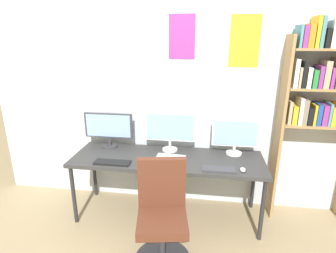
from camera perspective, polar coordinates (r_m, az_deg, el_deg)
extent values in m
plane|color=#9E8966|center=(2.98, -1.94, -24.46)|extent=(12.00, 12.00, 0.00)
cube|color=silver|center=(3.29, 0.91, 5.46)|extent=(4.53, 0.10, 2.60)
cube|color=#8C338C|center=(3.15, 2.93, 18.24)|extent=(0.29, 0.01, 0.47)
cube|color=gold|center=(3.16, 15.78, 16.82)|extent=(0.32, 0.01, 0.54)
cube|color=#333333|center=(3.08, -0.13, -6.85)|extent=(2.13, 0.68, 0.04)
cylinder|color=#262628|center=(3.30, -19.15, -13.37)|extent=(0.04, 0.04, 0.70)
cylinder|color=#262628|center=(3.04, 19.12, -16.25)|extent=(0.04, 0.04, 0.70)
cylinder|color=#262628|center=(3.76, -15.18, -8.98)|extent=(0.04, 0.04, 0.70)
cylinder|color=#262628|center=(3.53, 17.44, -11.02)|extent=(0.04, 0.04, 0.70)
cube|color=#9E7A4C|center=(3.26, 22.17, -1.02)|extent=(0.03, 0.28, 2.05)
cube|color=#9E7A4C|center=(3.35, 29.01, 0.38)|extent=(0.76, 0.28, 0.02)
cube|color=#9E7A4C|center=(3.27, 30.04, 6.91)|extent=(0.76, 0.28, 0.02)
cube|color=#9E7A4C|center=(3.23, 31.14, 13.67)|extent=(0.76, 0.28, 0.02)
cube|color=tan|center=(3.22, 23.78, 2.95)|extent=(0.03, 0.22, 0.24)
cube|color=gold|center=(3.23, 24.60, 2.46)|extent=(0.05, 0.22, 0.19)
cube|color=white|center=(3.23, 25.61, 3.14)|extent=(0.04, 0.22, 0.28)
cube|color=gray|center=(3.26, 26.33, 2.99)|extent=(0.05, 0.22, 0.27)
cube|color=black|center=(3.28, 27.19, 2.21)|extent=(0.05, 0.22, 0.19)
cube|color=gold|center=(3.30, 27.91, 2.45)|extent=(0.03, 0.22, 0.21)
cube|color=#1E4799|center=(3.31, 28.60, 2.48)|extent=(0.05, 0.22, 0.22)
cube|color=#8C338C|center=(3.33, 29.51, 2.34)|extent=(0.05, 0.22, 0.21)
cube|color=teal|center=(3.34, 30.25, 2.45)|extent=(0.03, 0.22, 0.24)
cube|color=gold|center=(3.36, 30.84, 2.05)|extent=(0.05, 0.22, 0.19)
cube|color=orange|center=(3.38, 31.74, 2.31)|extent=(0.05, 0.22, 0.23)
cube|color=white|center=(3.14, 24.85, 10.17)|extent=(0.04, 0.22, 0.29)
cube|color=tan|center=(3.16, 25.47, 9.39)|extent=(0.02, 0.22, 0.21)
cube|color=black|center=(3.17, 26.20, 9.80)|extent=(0.04, 0.22, 0.26)
cube|color=white|center=(3.18, 26.98, 9.22)|extent=(0.04, 0.22, 0.20)
cube|color=#287F3D|center=(3.19, 27.93, 8.91)|extent=(0.04, 0.22, 0.18)
cube|color=#8C338C|center=(3.22, 28.83, 9.17)|extent=(0.04, 0.22, 0.22)
cube|color=tan|center=(3.24, 29.81, 9.51)|extent=(0.06, 0.22, 0.27)
cube|color=#8C338C|center=(3.26, 30.64, 8.86)|extent=(0.03, 0.22, 0.21)
cube|color=gray|center=(3.27, 31.67, 9.53)|extent=(0.05, 0.22, 0.30)
cube|color=teal|center=(3.11, 25.62, 16.64)|extent=(0.02, 0.22, 0.22)
cube|color=#8C338C|center=(3.14, 26.37, 16.47)|extent=(0.05, 0.22, 0.21)
cube|color=orange|center=(3.15, 27.36, 16.48)|extent=(0.05, 0.22, 0.23)
cube|color=gold|center=(3.18, 28.42, 16.99)|extent=(0.03, 0.22, 0.30)
cube|color=teal|center=(3.19, 29.12, 16.84)|extent=(0.04, 0.22, 0.29)
cube|color=black|center=(3.19, 29.90, 15.72)|extent=(0.04, 0.22, 0.18)
cube|color=white|center=(3.21, 30.96, 16.19)|extent=(0.05, 0.22, 0.25)
cube|color=white|center=(3.24, 31.78, 16.37)|extent=(0.04, 0.22, 0.29)
cylinder|color=#2D2D33|center=(2.69, -1.19, -22.91)|extent=(0.06, 0.06, 0.38)
cube|color=#592D1E|center=(2.55, -1.22, -19.18)|extent=(0.51, 0.51, 0.08)
cube|color=#592D1E|center=(2.56, -1.31, -11.59)|extent=(0.45, 0.14, 0.48)
cylinder|color=#38383D|center=(3.43, -12.07, -4.05)|extent=(0.18, 0.18, 0.02)
cylinder|color=#38383D|center=(3.41, -12.14, -3.07)|extent=(0.03, 0.03, 0.11)
cube|color=#38383D|center=(3.34, -12.34, 0.23)|extent=(0.59, 0.03, 0.30)
cube|color=#8CB2F2|center=(3.33, -12.44, 0.14)|extent=(0.54, 0.01, 0.27)
cylinder|color=silver|center=(3.26, 0.40, -4.84)|extent=(0.18, 0.18, 0.02)
cylinder|color=silver|center=(3.23, 0.40, -3.82)|extent=(0.03, 0.03, 0.10)
cube|color=silver|center=(3.16, 0.42, -0.05)|extent=(0.60, 0.03, 0.34)
cube|color=#8CB2F2|center=(3.15, 0.38, -0.15)|extent=(0.55, 0.01, 0.30)
cylinder|color=silver|center=(3.25, 13.60, -5.42)|extent=(0.18, 0.18, 0.02)
cylinder|color=silver|center=(3.23, 13.66, -4.63)|extent=(0.03, 0.03, 0.08)
cube|color=silver|center=(3.17, 13.91, -1.33)|extent=(0.52, 0.03, 0.31)
cube|color=#8CB2F2|center=(3.15, 13.94, -1.43)|extent=(0.48, 0.01, 0.28)
cube|color=black|center=(2.99, -11.55, -7.39)|extent=(0.39, 0.13, 0.02)
cube|color=#38383D|center=(2.84, 10.58, -8.79)|extent=(0.33, 0.13, 0.02)
ellipsoid|color=silver|center=(2.87, 15.39, -8.71)|extent=(0.06, 0.10, 0.03)
cube|color=silver|center=(3.01, 0.43, -6.80)|extent=(0.34, 0.25, 0.02)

